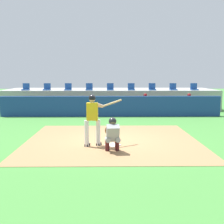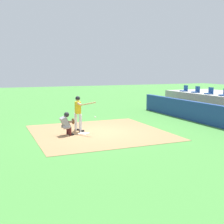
{
  "view_description": "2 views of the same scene",
  "coord_description": "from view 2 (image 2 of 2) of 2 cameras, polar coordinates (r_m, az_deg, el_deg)",
  "views": [
    {
      "loc": [
        -0.16,
        -10.97,
        2.49
      ],
      "look_at": [
        0.0,
        0.7,
        1.0
      ],
      "focal_mm": 47.52,
      "sensor_mm": 36.0,
      "label": 1
    },
    {
      "loc": [
        13.55,
        -4.97,
        3.14
      ],
      "look_at": [
        0.0,
        0.7,
        1.0
      ],
      "focal_mm": 47.11,
      "sensor_mm": 36.0,
      "label": 2
    }
  ],
  "objects": [
    {
      "name": "dugout_bench",
      "position": [
        18.64,
        19.67,
        -1.19
      ],
      "size": [
        11.8,
        0.44,
        0.45
      ],
      "primitive_type": "cube",
      "color": "olive",
      "rests_on": "ground"
    },
    {
      "name": "ground_plane",
      "position": [
        14.77,
        -2.51,
        -3.99
      ],
      "size": [
        80.0,
        80.0,
        0.0
      ],
      "primitive_type": "plane",
      "color": "#428438"
    },
    {
      "name": "dirt_infield",
      "position": [
        14.77,
        -2.51,
        -3.97
      ],
      "size": [
        6.4,
        6.4,
        0.01
      ],
      "primitive_type": "cube",
      "color": "#9E754C",
      "rests_on": "ground"
    },
    {
      "name": "home_plate",
      "position": [
        14.51,
        -5.49,
        -4.15
      ],
      "size": [
        0.62,
        0.62,
        0.02
      ],
      "primitive_type": "cube",
      "rotation": [
        0.0,
        0.0,
        0.79
      ],
      "color": "white",
      "rests_on": "dirt_infield"
    },
    {
      "name": "stadium_seat_2",
      "position": [
        21.88,
        18.4,
        3.66
      ],
      "size": [
        0.46,
        0.46,
        0.48
      ],
      "color": "#1E478C",
      "rests_on": "stands_platform"
    },
    {
      "name": "stadium_seat_0",
      "position": [
        24.12,
        13.9,
        4.24
      ],
      "size": [
        0.46,
        0.46,
        0.48
      ],
      "color": "#1E478C",
      "rests_on": "stands_platform"
    },
    {
      "name": "stadium_seat_1",
      "position": [
        22.98,
        16.04,
        3.97
      ],
      "size": [
        0.46,
        0.46,
        0.48
      ],
      "color": "#1E478C",
      "rests_on": "stands_platform"
    },
    {
      "name": "dugout_wall",
      "position": [
        17.93,
        17.36,
        -0.23
      ],
      "size": [
        13.0,
        0.3,
        1.2
      ],
      "primitive_type": "cube",
      "color": "navy",
      "rests_on": "ground"
    },
    {
      "name": "catcher_crouched",
      "position": [
        14.2,
        -8.75,
        -2.07
      ],
      "size": [
        0.51,
        1.84,
        1.13
      ],
      "color": "gray",
      "rests_on": "ground"
    },
    {
      "name": "batter_at_plate",
      "position": [
        14.95,
        -6.55,
        0.15
      ],
      "size": [
        1.32,
        0.77,
        1.8
      ],
      "color": "silver",
      "rests_on": "ground"
    }
  ]
}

